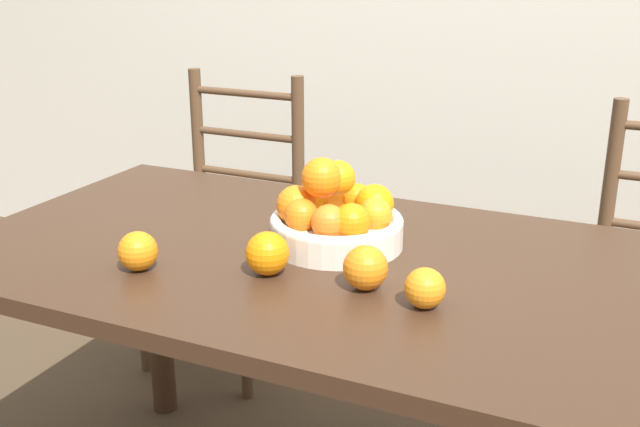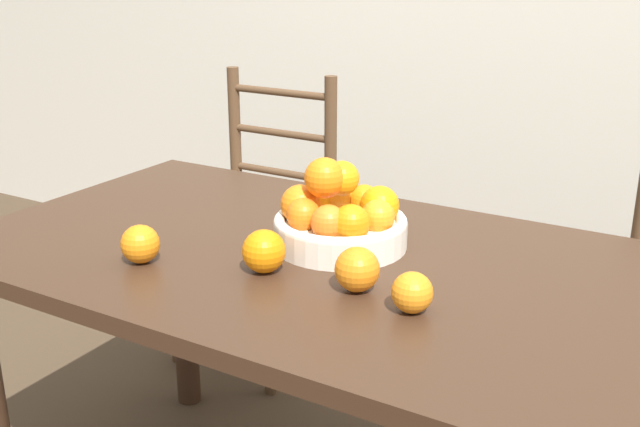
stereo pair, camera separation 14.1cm
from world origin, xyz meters
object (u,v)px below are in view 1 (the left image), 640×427
(orange_loose_1, at_px, (365,268))
(orange_loose_3, at_px, (138,251))
(orange_loose_2, at_px, (267,253))
(chair_left, at_px, (227,226))
(fruit_bowl, at_px, (336,216))
(orange_loose_0, at_px, (425,288))

(orange_loose_1, bearing_deg, orange_loose_3, -167.02)
(orange_loose_2, distance_m, chair_left, 1.07)
(fruit_bowl, height_order, orange_loose_1, fruit_bowl)
(chair_left, bearing_deg, orange_loose_1, -45.44)
(orange_loose_1, relative_size, chair_left, 0.09)
(orange_loose_0, height_order, orange_loose_1, orange_loose_1)
(orange_loose_1, xyz_separation_m, orange_loose_2, (-0.19, -0.01, 0.00))
(orange_loose_2, xyz_separation_m, orange_loose_3, (-0.23, -0.08, -0.00))
(orange_loose_2, height_order, chair_left, chair_left)
(orange_loose_1, bearing_deg, chair_left, 133.98)
(orange_loose_3, bearing_deg, orange_loose_2, 19.70)
(chair_left, bearing_deg, orange_loose_0, -42.46)
(orange_loose_1, bearing_deg, orange_loose_0, -13.44)
(orange_loose_1, relative_size, orange_loose_3, 1.07)
(orange_loose_0, relative_size, orange_loose_1, 0.87)
(orange_loose_0, height_order, orange_loose_3, orange_loose_3)
(fruit_bowl, height_order, orange_loose_3, fruit_bowl)
(fruit_bowl, distance_m, orange_loose_2, 0.19)
(orange_loose_0, distance_m, orange_loose_2, 0.30)
(fruit_bowl, distance_m, orange_loose_1, 0.22)
(fruit_bowl, relative_size, chair_left, 0.29)
(orange_loose_0, distance_m, orange_loose_3, 0.54)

